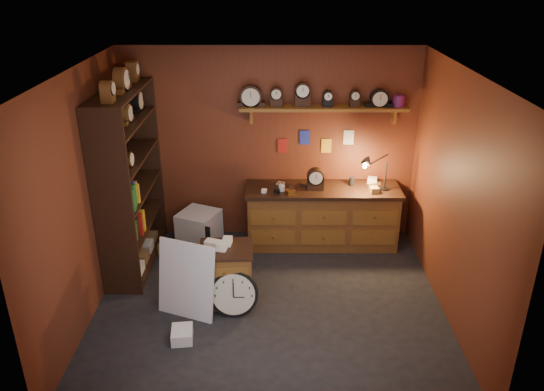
{
  "coord_description": "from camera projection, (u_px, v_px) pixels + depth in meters",
  "views": [
    {
      "loc": [
        0.04,
        -5.16,
        3.69
      ],
      "look_at": [
        0.03,
        0.35,
        1.24
      ],
      "focal_mm": 35.0,
      "sensor_mm": 36.0,
      "label": 1
    }
  ],
  "objects": [
    {
      "name": "white_panel",
      "position": [
        189.0,
        313.0,
        6.06
      ],
      "size": [
        0.7,
        0.42,
        0.9
      ],
      "primitive_type": "cube",
      "rotation": [
        -0.17,
        0.0,
        -0.38
      ],
      "color": "silver",
      "rests_on": "ground"
    },
    {
      "name": "floor_box_a",
      "position": [
        229.0,
        268.0,
        6.79
      ],
      "size": [
        0.29,
        0.26,
        0.16
      ],
      "primitive_type": "cube",
      "rotation": [
        0.0,
        0.0,
        0.16
      ],
      "color": "olive",
      "rests_on": "ground"
    },
    {
      "name": "room_shell",
      "position": [
        274.0,
        163.0,
        5.61
      ],
      "size": [
        4.02,
        3.62,
        2.71
      ],
      "color": "maroon",
      "rests_on": "ground"
    },
    {
      "name": "big_round_clock",
      "position": [
        234.0,
        294.0,
        5.94
      ],
      "size": [
        0.55,
        0.17,
        0.55
      ],
      "color": "black",
      "rests_on": "ground"
    },
    {
      "name": "workbench",
      "position": [
        322.0,
        213.0,
        7.37
      ],
      "size": [
        2.11,
        0.66,
        1.36
      ],
      "color": "brown",
      "rests_on": "ground"
    },
    {
      "name": "shelving_unit",
      "position": [
        126.0,
        174.0,
        6.61
      ],
      "size": [
        0.47,
        1.6,
        2.58
      ],
      "color": "black",
      "rests_on": "ground"
    },
    {
      "name": "floor_box_b",
      "position": [
        182.0,
        334.0,
        5.6
      ],
      "size": [
        0.25,
        0.29,
        0.13
      ],
      "primitive_type": "cube",
      "rotation": [
        0.0,
        0.0,
        0.11
      ],
      "color": "white",
      "rests_on": "ground"
    },
    {
      "name": "floor_box_c",
      "position": [
        167.0,
        248.0,
        7.25
      ],
      "size": [
        0.23,
        0.2,
        0.16
      ],
      "primitive_type": "cube",
      "rotation": [
        0.0,
        0.0,
        -0.07
      ],
      "color": "olive",
      "rests_on": "ground"
    },
    {
      "name": "floor",
      "position": [
        270.0,
        304.0,
        6.21
      ],
      "size": [
        4.0,
        4.0,
        0.0
      ],
      "primitive_type": "plane",
      "color": "black",
      "rests_on": "ground"
    },
    {
      "name": "mini_fridge",
      "position": [
        199.0,
        229.0,
        7.39
      ],
      "size": [
        0.65,
        0.68,
        0.51
      ],
      "rotation": [
        0.0,
        0.0,
        -0.42
      ],
      "color": "silver",
      "rests_on": "ground"
    },
    {
      "name": "low_cabinet",
      "position": [
        227.0,
        272.0,
        6.14
      ],
      "size": [
        0.64,
        0.54,
        0.79
      ],
      "rotation": [
        0.0,
        0.0,
        0.04
      ],
      "color": "brown",
      "rests_on": "ground"
    }
  ]
}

